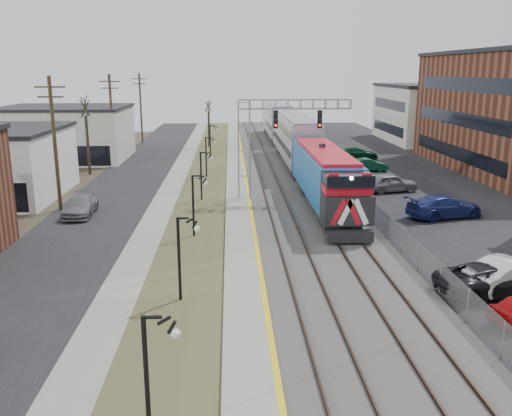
{
  "coord_description": "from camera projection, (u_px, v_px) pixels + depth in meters",
  "views": [
    {
      "loc": [
        -1.63,
        -15.39,
        10.34
      ],
      "look_at": [
        -0.16,
        15.0,
        2.6
      ],
      "focal_mm": 38.0,
      "sensor_mm": 36.0,
      "label": 1
    }
  ],
  "objects": [
    {
      "name": "street_west",
      "position": [
        125.0,
        184.0,
        50.86
      ],
      "size": [
        7.0,
        120.0,
        0.04
      ],
      "primitive_type": "cube",
      "color": "black",
      "rests_on": "ground"
    },
    {
      "name": "bare_trees",
      "position": [
        119.0,
        150.0,
        53.94
      ],
      "size": [
        12.3,
        42.3,
        5.95
      ],
      "color": "#382D23",
      "rests_on": "ground"
    },
    {
      "name": "car_lot_b",
      "position": [
        512.0,
        275.0,
        25.99
      ],
      "size": [
        5.25,
        3.54,
        1.64
      ],
      "primitive_type": "imported",
      "rotation": [
        0.0,
        0.0,
        1.97
      ],
      "color": "silver",
      "rests_on": "ground"
    },
    {
      "name": "fence",
      "position": [
        333.0,
        174.0,
        51.59
      ],
      "size": [
        0.04,
        120.0,
        1.6
      ],
      "primitive_type": "cube",
      "color": "gray",
      "rests_on": "ground"
    },
    {
      "name": "train",
      "position": [
        290.0,
        136.0,
        63.73
      ],
      "size": [
        3.0,
        63.05,
        5.33
      ],
      "color": "#145DA5",
      "rests_on": "ground"
    },
    {
      "name": "car_lot_f",
      "position": [
        368.0,
        165.0,
        56.94
      ],
      "size": [
        4.04,
        1.43,
        1.33
      ],
      "primitive_type": "imported",
      "rotation": [
        0.0,
        0.0,
        1.56
      ],
      "color": "#0C3F25",
      "rests_on": "ground"
    },
    {
      "name": "signal_gantry",
      "position": [
        265.0,
        132.0,
        43.3
      ],
      "size": [
        9.0,
        1.07,
        8.15
      ],
      "color": "gray",
      "rests_on": "ground"
    },
    {
      "name": "ground",
      "position": [
        283.0,
        400.0,
        17.53
      ],
      "size": [
        160.0,
        160.0,
        0.0
      ],
      "primitive_type": "plane",
      "color": "#473D2D",
      "rests_on": "ground"
    },
    {
      "name": "utility_poles",
      "position": [
        55.0,
        145.0,
        39.81
      ],
      "size": [
        0.28,
        80.28,
        10.0
      ],
      "color": "#4C3823",
      "rests_on": "ground"
    },
    {
      "name": "car_lot_g",
      "position": [
        357.0,
        153.0,
        64.72
      ],
      "size": [
        5.12,
        2.34,
        1.45
      ],
      "primitive_type": "imported",
      "rotation": [
        0.0,
        0.0,
        1.63
      ],
      "color": "#0B3B23",
      "rests_on": "ground"
    },
    {
      "name": "car_street_b",
      "position": [
        80.0,
        206.0,
        39.63
      ],
      "size": [
        2.2,
        4.96,
        1.42
      ],
      "primitive_type": "imported",
      "rotation": [
        0.0,
        0.0,
        0.05
      ],
      "color": "slate",
      "rests_on": "ground"
    },
    {
      "name": "track_near",
      "position": [
        269.0,
        180.0,
        51.43
      ],
      "size": [
        1.58,
        120.0,
        0.15
      ],
      "color": "#2D2119",
      "rests_on": "ballast_bed"
    },
    {
      "name": "parking_lot",
      "position": [
        413.0,
        181.0,
        52.15
      ],
      "size": [
        16.0,
        120.0,
        0.04
      ],
      "primitive_type": "cube",
      "color": "black",
      "rests_on": "ground"
    },
    {
      "name": "sidewalk",
      "position": [
        173.0,
        183.0,
        51.07
      ],
      "size": [
        2.0,
        120.0,
        0.08
      ],
      "primitive_type": "cube",
      "color": "gray",
      "rests_on": "ground"
    },
    {
      "name": "platform",
      "position": [
        237.0,
        182.0,
        51.33
      ],
      "size": [
        2.0,
        120.0,
        0.24
      ],
      "primitive_type": "cube",
      "color": "gray",
      "rests_on": "ground"
    },
    {
      "name": "lampposts",
      "position": [
        194.0,
        205.0,
        34.55
      ],
      "size": [
        0.14,
        62.14,
        4.0
      ],
      "color": "black",
      "rests_on": "ground"
    },
    {
      "name": "car_lot_e",
      "position": [
        390.0,
        183.0,
        47.23
      ],
      "size": [
        5.08,
        2.91,
        1.63
      ],
      "primitive_type": "imported",
      "rotation": [
        0.0,
        0.0,
        1.79
      ],
      "color": "slate",
      "rests_on": "ground"
    },
    {
      "name": "platform_edge",
      "position": [
        246.0,
        180.0,
        51.34
      ],
      "size": [
        0.24,
        120.0,
        0.01
      ],
      "primitive_type": "cube",
      "color": "gold",
      "rests_on": "platform"
    },
    {
      "name": "grass_median",
      "position": [
        205.0,
        183.0,
        51.21
      ],
      "size": [
        4.0,
        120.0,
        0.06
      ],
      "primitive_type": "cube",
      "color": "#464C28",
      "rests_on": "ground"
    },
    {
      "name": "car_lot_d",
      "position": [
        444.0,
        207.0,
        38.94
      ],
      "size": [
        6.01,
        3.66,
        1.63
      ],
      "primitive_type": "imported",
      "rotation": [
        0.0,
        0.0,
        1.83
      ],
      "color": "navy",
      "rests_on": "ground"
    },
    {
      "name": "car_lot_c",
      "position": [
        492.0,
        280.0,
        25.58
      ],
      "size": [
        5.74,
        3.47,
        1.49
      ],
      "primitive_type": "imported",
      "rotation": [
        0.0,
        0.0,
        1.77
      ],
      "color": "black",
      "rests_on": "ground"
    },
    {
      "name": "track_far",
      "position": [
        305.0,
        179.0,
        51.6
      ],
      "size": [
        1.58,
        120.0,
        0.15
      ],
      "color": "#2D2119",
      "rests_on": "ballast_bed"
    },
    {
      "name": "ballast_bed",
      "position": [
        289.0,
        181.0,
        51.57
      ],
      "size": [
        8.0,
        120.0,
        0.2
      ],
      "primitive_type": "cube",
      "color": "#595651",
      "rests_on": "ground"
    }
  ]
}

